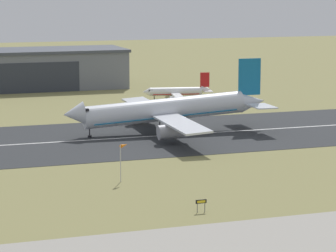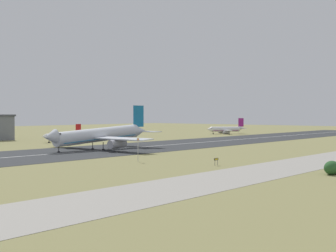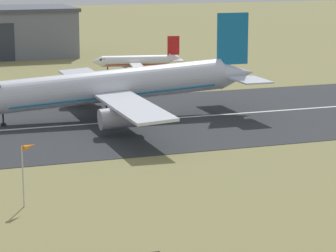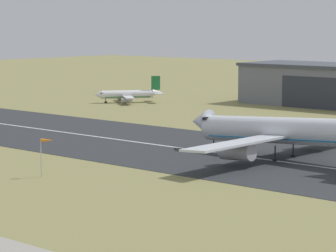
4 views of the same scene
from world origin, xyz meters
The scene contains 10 objects.
ground_plane centered at (0.00, 51.10, 0.00)m, with size 722.08×722.08×0.00m, color olive.
runway_strip centered at (0.00, 102.20, 0.03)m, with size 482.08×43.69×0.06m, color #2B2D30.
runway_centreline centered at (0.00, 102.20, 0.07)m, with size 433.87×0.70×0.01m, color silver.
taxiway_road centered at (0.00, 29.79, 0.03)m, with size 361.56×17.18×0.05m, color gray.
airplane_landing centered at (-6.97, 104.90, 5.10)m, with size 46.36×50.69×15.95m.
airplane_parked_west centered at (131.35, 143.25, 2.93)m, with size 23.95×21.82×9.96m.
airplane_parked_east centered at (11.46, 151.24, 2.69)m, with size 20.04×21.61×8.05m.
shrub_clump centered at (-19.67, 15.82, 1.23)m, with size 5.68×3.30×2.92m.
windsock_pole centered at (-27.31, 65.62, 5.54)m, with size 1.83×1.68×6.28m.
runway_sign centered at (-21.79, 44.15, 1.40)m, with size 1.64×0.13×1.84m.
Camera 2 is at (-116.68, -21.77, 12.76)m, focal length 50.00 mm.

